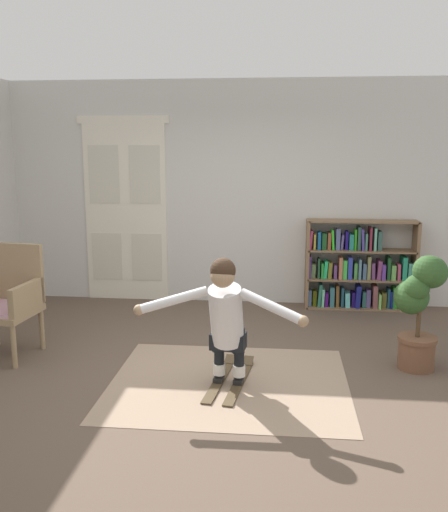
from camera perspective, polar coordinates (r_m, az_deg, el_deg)
ground_plane at (r=5.25m, az=-1.48°, el=-12.12°), size 7.20×7.20×0.00m
back_wall at (r=7.43m, az=0.99°, el=6.35°), size 6.00×0.10×2.90m
double_door at (r=7.65m, az=-9.91°, el=4.67°), size 1.22×0.05×2.45m
rug at (r=5.12m, az=0.51°, el=-12.69°), size 2.10×1.78×0.01m
bookshelf at (r=7.41m, az=13.43°, el=-1.34°), size 1.39×0.30×1.14m
wicker_chair at (r=6.01m, az=-21.18°, el=-3.97°), size 0.66×0.66×1.10m
potted_plant at (r=5.55m, az=19.23°, el=-4.51°), size 0.46×0.42×1.09m
skis_pair at (r=5.14m, az=0.60°, el=-12.35°), size 0.39×1.00×0.07m
person_skier at (r=4.76m, az=0.17°, el=-5.86°), size 1.43×0.65×1.10m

